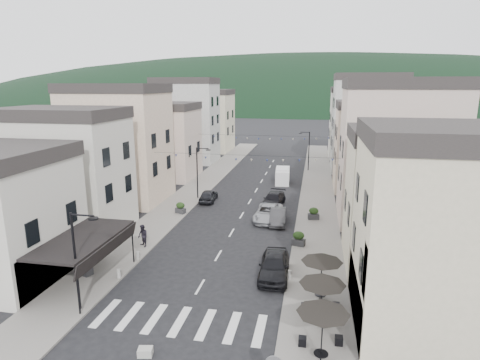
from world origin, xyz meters
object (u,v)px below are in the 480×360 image
(parked_car_c, at_px, (268,213))
(pedestrian_b, at_px, (143,236))
(delivery_van, at_px, (283,175))
(pedestrian_a, at_px, (99,246))
(parked_car_b, at_px, (278,216))
(parked_car_d, at_px, (273,200))
(parked_car_a, at_px, (274,265))
(parked_car_e, at_px, (208,195))

(parked_car_c, bearing_deg, pedestrian_b, -134.79)
(delivery_van, height_order, pedestrian_a, delivery_van)
(pedestrian_a, bearing_deg, delivery_van, 60.67)
(parked_car_c, xyz_separation_m, delivery_van, (0.08, 15.51, 0.32))
(parked_car_b, distance_m, parked_car_c, 1.25)
(parked_car_b, bearing_deg, parked_car_c, 139.24)
(parked_car_d, relative_size, pedestrian_a, 3.05)
(parked_car_d, bearing_deg, delivery_van, 97.01)
(parked_car_c, relative_size, delivery_van, 1.15)
(parked_car_c, bearing_deg, parked_car_a, -79.66)
(parked_car_a, xyz_separation_m, parked_car_b, (-0.80, 10.96, -0.14))
(parked_car_d, xyz_separation_m, pedestrian_b, (-9.12, -13.43, 0.32))
(pedestrian_b, bearing_deg, parked_car_a, 23.07)
(parked_car_c, relative_size, pedestrian_a, 3.29)
(delivery_van, relative_size, pedestrian_a, 2.86)
(parked_car_b, height_order, parked_car_d, parked_car_d)
(parked_car_c, distance_m, pedestrian_b, 12.60)
(pedestrian_a, bearing_deg, parked_car_d, 48.15)
(parked_car_e, height_order, pedestrian_a, pedestrian_a)
(pedestrian_b, bearing_deg, parked_car_e, 121.45)
(parked_car_b, relative_size, pedestrian_b, 2.32)
(parked_car_a, relative_size, parked_car_e, 1.23)
(delivery_van, relative_size, pedestrian_b, 2.52)
(parked_car_a, bearing_deg, pedestrian_b, 162.63)
(parked_car_a, height_order, parked_car_e, parked_car_a)
(pedestrian_b, bearing_deg, delivery_van, 107.71)
(parked_car_d, distance_m, delivery_van, 10.77)
(parked_car_a, height_order, parked_car_b, parked_car_a)
(pedestrian_a, height_order, pedestrian_b, pedestrian_b)
(parked_car_a, xyz_separation_m, parked_car_c, (-1.80, 11.71, -0.11))
(pedestrian_a, xyz_separation_m, pedestrian_b, (2.48, 2.40, 0.11))
(parked_car_c, bearing_deg, parked_car_e, 146.75)
(delivery_van, bearing_deg, parked_car_a, -89.53)
(parked_car_c, height_order, parked_car_d, parked_car_c)
(parked_car_c, height_order, parked_car_e, parked_car_c)
(parked_car_d, relative_size, pedestrian_b, 2.69)
(parked_car_a, distance_m, pedestrian_b, 11.33)
(parked_car_b, relative_size, parked_car_c, 0.80)
(parked_car_a, bearing_deg, pedestrian_a, 175.45)
(parked_car_a, bearing_deg, parked_car_e, 116.71)
(parked_car_d, height_order, pedestrian_a, pedestrian_a)
(delivery_van, xyz_separation_m, pedestrian_b, (-9.21, -24.19, -0.03))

